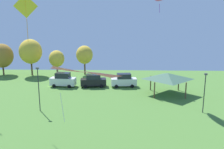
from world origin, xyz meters
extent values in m
pyramid|color=#E54C93|center=(0.04, 21.98, 6.04)|extent=(3.31, 2.88, 0.78)
cube|color=yellow|center=(-9.73, 28.78, 13.55)|extent=(2.51, 0.79, 2.62)
cylinder|color=orange|center=(-9.73, 28.76, 13.55)|extent=(0.06, 0.16, 2.38)
cylinder|color=orange|center=(-9.73, 28.78, 10.91)|extent=(0.15, 0.42, 2.63)
cylinder|color=purple|center=(6.66, 38.41, 13.82)|extent=(0.09, 0.23, 1.28)
pyramid|color=#E54C93|center=(-4.56, 20.02, 7.47)|extent=(3.29, 2.87, 0.73)
cylinder|color=white|center=(-4.15, 20.82, 4.63)|extent=(0.24, 0.41, 2.75)
cube|color=silver|center=(-9.72, 44.27, 1.01)|extent=(4.82, 2.25, 1.37)
cube|color=#1E232D|center=(-9.72, 44.27, 2.18)|extent=(2.72, 1.88, 0.96)
cylinder|color=black|center=(-8.38, 43.24, 0.32)|extent=(0.66, 0.29, 0.64)
cylinder|color=black|center=(-8.19, 44.99, 0.32)|extent=(0.66, 0.29, 0.64)
cylinder|color=black|center=(-11.25, 43.55, 0.32)|extent=(0.66, 0.29, 0.64)
cylinder|color=black|center=(-11.06, 45.30, 0.32)|extent=(0.66, 0.29, 0.64)
cube|color=black|center=(-4.05, 44.37, 0.92)|extent=(4.88, 2.40, 1.20)
cube|color=#1E232D|center=(-4.05, 44.37, 1.94)|extent=(2.76, 2.00, 0.84)
cylinder|color=black|center=(-2.50, 43.62, 0.32)|extent=(0.66, 0.29, 0.64)
cylinder|color=black|center=(-2.72, 45.46, 0.32)|extent=(0.66, 0.29, 0.64)
cylinder|color=black|center=(-5.38, 43.28, 0.32)|extent=(0.66, 0.29, 0.64)
cylinder|color=black|center=(-5.61, 45.12, 0.32)|extent=(0.66, 0.29, 0.64)
cube|color=silver|center=(1.61, 44.52, 0.96)|extent=(4.81, 2.15, 1.29)
cube|color=#1E232D|center=(1.61, 44.52, 2.06)|extent=(2.70, 1.83, 0.90)
cylinder|color=black|center=(3.13, 43.78, 0.32)|extent=(0.66, 0.28, 0.64)
cylinder|color=black|center=(2.98, 45.52, 0.32)|extent=(0.66, 0.28, 0.64)
cylinder|color=black|center=(0.25, 43.53, 0.32)|extent=(0.66, 0.28, 0.64)
cylinder|color=black|center=(0.09, 45.26, 0.32)|extent=(0.66, 0.28, 0.64)
cylinder|color=brown|center=(6.32, 37.83, 1.30)|extent=(0.20, 0.20, 2.60)
cylinder|color=brown|center=(11.22, 37.83, 1.30)|extent=(0.20, 0.20, 2.60)
cylinder|color=brown|center=(6.32, 42.44, 1.30)|extent=(0.20, 0.20, 2.60)
cylinder|color=brown|center=(11.22, 42.44, 1.30)|extent=(0.20, 0.20, 2.60)
pyramid|color=#3D604C|center=(8.77, 40.14, 3.10)|extent=(6.35, 5.96, 1.00)
cylinder|color=#2D2D33|center=(-10.02, 31.92, 2.89)|extent=(0.12, 0.12, 5.78)
cube|color=#4C4C51|center=(-10.02, 31.92, 5.90)|extent=(0.36, 0.20, 0.24)
cylinder|color=#2D2D33|center=(11.90, 31.86, 2.57)|extent=(0.12, 0.12, 5.13)
cube|color=#4C4C51|center=(11.90, 31.86, 5.25)|extent=(0.36, 0.20, 0.24)
cylinder|color=brown|center=(-25.73, 54.04, 1.28)|extent=(0.36, 0.36, 2.55)
ellipsoid|color=olive|center=(-25.73, 54.04, 4.40)|extent=(4.93, 4.93, 5.42)
cylinder|color=brown|center=(-18.99, 53.70, 1.78)|extent=(0.36, 0.36, 3.55)
ellipsoid|color=gold|center=(-18.99, 53.70, 5.42)|extent=(4.98, 4.98, 5.47)
cylinder|color=brown|center=(-13.04, 53.06, 1.34)|extent=(0.36, 0.36, 2.67)
ellipsoid|color=gold|center=(-13.04, 53.06, 3.93)|extent=(3.35, 3.35, 3.68)
cylinder|color=brown|center=(-7.12, 54.81, 1.58)|extent=(0.36, 0.36, 3.17)
ellipsoid|color=gold|center=(-7.12, 54.81, 4.58)|extent=(3.77, 3.77, 4.14)
camera|label=1|loc=(0.67, 1.75, 11.82)|focal=38.00mm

